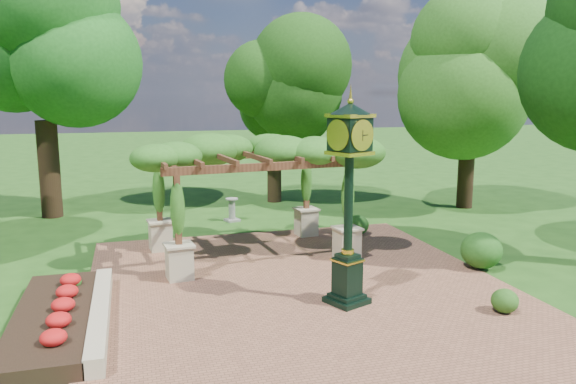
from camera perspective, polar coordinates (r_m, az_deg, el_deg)
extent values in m
plane|color=#1E4714|center=(12.66, 3.17, -11.79)|extent=(120.00, 120.00, 0.00)
cube|color=brown|center=(13.54, 1.77, -10.21)|extent=(10.00, 12.00, 0.04)
cube|color=#C6B793|center=(12.46, -18.53, -11.69)|extent=(0.35, 5.00, 0.40)
cube|color=red|center=(12.55, -22.71, -11.89)|extent=(1.50, 5.00, 0.36)
cube|color=black|center=(12.94, 5.98, -10.86)|extent=(1.05, 1.05, 0.12)
cube|color=black|center=(12.75, 6.03, -8.60)|extent=(0.65, 0.65, 0.90)
cube|color=yellow|center=(12.63, 6.06, -6.88)|extent=(0.73, 0.73, 0.04)
cylinder|color=black|center=(12.32, 6.17, -1.11)|extent=(0.26, 0.26, 2.29)
cube|color=black|center=(12.12, 6.31, 5.85)|extent=(0.92, 0.92, 0.70)
cylinder|color=white|center=(11.87, 7.54, 5.73)|extent=(0.56, 0.26, 0.60)
cone|color=black|center=(12.09, 6.36, 8.44)|extent=(1.18, 1.18, 0.25)
sphere|color=yellow|center=(12.09, 6.37, 9.15)|extent=(0.14, 0.14, 0.14)
cube|color=#B8AC89|center=(14.59, -10.98, -7.02)|extent=(0.68, 0.68, 0.86)
cube|color=#57321D|center=(14.25, -11.16, -1.77)|extent=(0.17, 0.17, 1.77)
cube|color=#B8AC89|center=(16.13, 6.00, -5.23)|extent=(0.68, 0.68, 0.86)
cube|color=#57321D|center=(15.83, 6.09, -0.46)|extent=(0.17, 0.17, 1.77)
cube|color=#B8AC89|center=(17.31, -12.82, -4.37)|extent=(0.68, 0.68, 0.86)
cube|color=#57321D|center=(17.03, -13.00, 0.08)|extent=(0.17, 0.17, 1.77)
cube|color=#B8AC89|center=(18.63, 1.86, -3.09)|extent=(0.68, 0.68, 0.86)
cube|color=#57321D|center=(18.37, 1.88, 1.05)|extent=(0.17, 0.17, 1.77)
cube|color=#57321D|center=(14.71, -2.10, 2.59)|extent=(5.53, 0.73, 0.21)
cube|color=#57321D|center=(17.42, -5.33, 3.71)|extent=(5.53, 0.73, 0.21)
ellipsoid|color=#295E1B|center=(16.03, -3.86, 4.11)|extent=(5.89, 4.02, 0.96)
cube|color=gray|center=(20.97, -5.69, -2.85)|extent=(0.60, 0.60, 0.09)
cylinder|color=gray|center=(20.89, -5.71, -1.80)|extent=(0.30, 0.30, 0.78)
cylinder|color=gray|center=(20.81, -5.73, -0.69)|extent=(0.56, 0.56, 0.04)
ellipsoid|color=#255117|center=(13.12, 21.16, -10.27)|extent=(0.68, 0.68, 0.52)
ellipsoid|color=#1F4F16|center=(16.02, 19.06, -5.62)|extent=(1.18, 1.18, 0.98)
ellipsoid|color=#26591A|center=(18.84, 7.10, -3.34)|extent=(0.86, 0.86, 0.66)
cylinder|color=#301F13|center=(23.17, -23.08, 2.15)|extent=(0.78, 0.78, 3.69)
ellipsoid|color=#1C5A19|center=(23.07, -23.91, 13.92)|extent=(4.78, 4.78, 5.82)
cylinder|color=#322314|center=(24.44, -1.40, 2.19)|extent=(0.61, 0.61, 2.74)
ellipsoid|color=#193E0F|center=(24.21, -1.44, 10.50)|extent=(3.80, 3.80, 4.32)
cylinder|color=#301F12|center=(24.27, 17.64, 2.25)|extent=(0.65, 0.65, 3.22)
ellipsoid|color=#295B1A|center=(24.09, 18.17, 12.09)|extent=(4.72, 4.72, 5.09)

